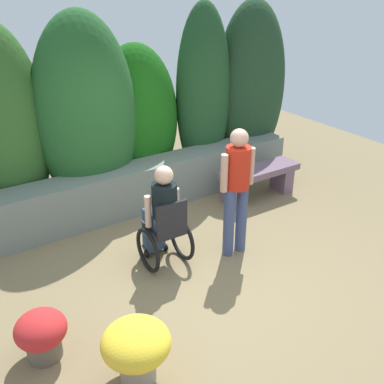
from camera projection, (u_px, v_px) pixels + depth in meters
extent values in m
plane|color=#84714F|center=(210.00, 272.00, 5.37)|extent=(11.43, 11.43, 0.00)
cube|color=gray|center=(137.00, 187.00, 6.68)|extent=(5.47, 0.51, 0.71)
ellipsoid|color=#326026|center=(1.00, 127.00, 5.94)|extent=(1.29, 0.90, 2.81)
ellipsoid|color=#255B27|center=(86.00, 116.00, 6.30)|extent=(1.50, 1.05, 2.89)
ellipsoid|color=#175C13|center=(137.00, 119.00, 7.03)|extent=(1.38, 0.97, 2.36)
ellipsoid|color=#1F4824|center=(203.00, 95.00, 7.28)|extent=(0.97, 0.68, 2.93)
ellipsoid|color=#203E24|center=(250.00, 88.00, 7.76)|extent=(1.36, 0.95, 2.93)
cube|color=slate|center=(234.00, 193.00, 6.85)|extent=(0.20, 0.36, 0.41)
cube|color=slate|center=(282.00, 178.00, 7.34)|extent=(0.20, 0.36, 0.41)
cube|color=slate|center=(260.00, 171.00, 6.98)|extent=(1.37, 0.42, 0.10)
cube|color=black|center=(165.00, 229.00, 5.31)|extent=(0.40, 0.40, 0.06)
cube|color=black|center=(172.00, 219.00, 5.07)|extent=(0.40, 0.04, 0.40)
cube|color=black|center=(153.00, 245.00, 5.73)|extent=(0.28, 0.12, 0.03)
torus|color=black|center=(148.00, 250.00, 5.29)|extent=(0.05, 0.56, 0.56)
torus|color=black|center=(182.00, 239.00, 5.52)|extent=(0.05, 0.56, 0.56)
cylinder|color=black|center=(146.00, 254.00, 5.63)|extent=(0.03, 0.10, 0.10)
cylinder|color=black|center=(165.00, 247.00, 5.77)|extent=(0.03, 0.10, 0.10)
cube|color=#344A63|center=(160.00, 218.00, 5.34)|extent=(0.30, 0.40, 0.16)
cube|color=#344A63|center=(154.00, 235.00, 5.64)|extent=(0.26, 0.14, 0.43)
cylinder|color=black|center=(165.00, 203.00, 5.14)|extent=(0.30, 0.30, 0.50)
cylinder|color=#E4B295|center=(148.00, 211.00, 5.12)|extent=(0.08, 0.08, 0.40)
cylinder|color=#E4B295|center=(176.00, 203.00, 5.31)|extent=(0.08, 0.08, 0.40)
sphere|color=#E4B295|center=(164.00, 175.00, 4.98)|extent=(0.22, 0.22, 0.22)
cylinder|color=#3F4B76|center=(229.00, 223.00, 5.52)|extent=(0.14, 0.14, 0.93)
cylinder|color=#3F4B76|center=(241.00, 218.00, 5.61)|extent=(0.14, 0.14, 0.93)
cylinder|color=red|center=(238.00, 168.00, 5.24)|extent=(0.30, 0.30, 0.52)
cylinder|color=tan|center=(224.00, 173.00, 5.16)|extent=(0.09, 0.09, 0.47)
cylinder|color=tan|center=(251.00, 166.00, 5.35)|extent=(0.09, 0.09, 0.47)
sphere|color=tan|center=(239.00, 138.00, 5.08)|extent=(0.22, 0.22, 0.22)
cylinder|color=#5E5748|center=(44.00, 346.00, 4.14)|extent=(0.32, 0.32, 0.24)
ellipsoid|color=#115529|center=(41.00, 333.00, 4.07)|extent=(0.36, 0.36, 0.12)
ellipsoid|color=red|center=(41.00, 329.00, 4.05)|extent=(0.48, 0.48, 0.34)
cylinder|color=gray|center=(138.00, 365.00, 3.89)|extent=(0.33, 0.33, 0.32)
ellipsoid|color=#1B6D2B|center=(136.00, 347.00, 3.80)|extent=(0.36, 0.36, 0.13)
ellipsoid|color=yellow|center=(136.00, 343.00, 3.78)|extent=(0.61, 0.61, 0.36)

